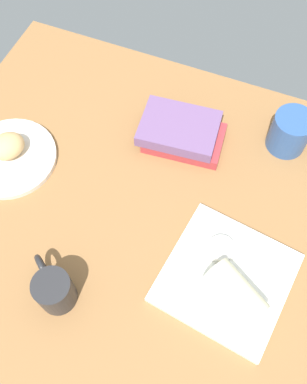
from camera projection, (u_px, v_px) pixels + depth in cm
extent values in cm
cube|color=olive|center=(147.00, 212.00, 99.95)|extent=(110.00, 90.00, 4.00)
cylinder|color=silver|center=(11.00, 157.00, 104.00)|extent=(22.55, 22.55, 1.40)
ellipsoid|color=tan|center=(7.00, 146.00, 101.46)|extent=(10.38, 10.78, 5.23)
cube|color=white|center=(226.00, 278.00, 89.67)|extent=(28.23, 28.23, 1.60)
cylinder|color=silver|center=(221.00, 249.00, 90.60)|extent=(5.77, 5.77, 2.23)
cylinder|color=#CB4E31|center=(222.00, 248.00, 89.88)|extent=(4.73, 4.73, 0.40)
cylinder|color=beige|center=(235.00, 293.00, 83.84)|extent=(14.06, 12.11, 6.88)
cube|color=#A53338|center=(184.00, 138.00, 105.65)|extent=(20.12, 14.17, 2.94)
cube|color=#6B4C7A|center=(181.00, 129.00, 103.26)|extent=(19.86, 15.45, 3.12)
cylinder|color=#2D518C|center=(290.00, 132.00, 102.23)|extent=(9.53, 9.53, 9.91)
cylinder|color=#A7643D|center=(295.00, 121.00, 98.39)|extent=(7.82, 7.82, 0.40)
torus|color=#2D518C|center=(307.00, 118.00, 104.21)|extent=(4.34, 6.90, 7.15)
cylinder|color=#262628|center=(55.00, 291.00, 84.54)|extent=(7.66, 7.66, 9.05)
cylinder|color=#A36D45|center=(51.00, 286.00, 81.08)|extent=(6.28, 6.28, 0.40)
torus|color=#262628|center=(44.00, 269.00, 86.68)|extent=(6.03, 4.93, 6.63)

